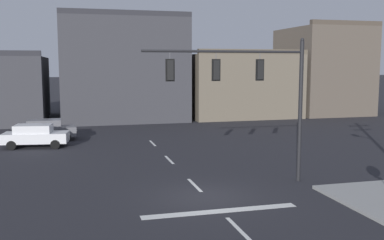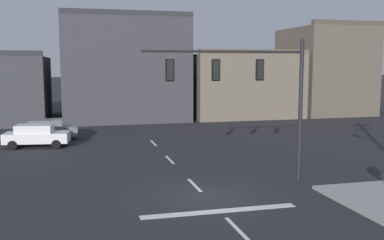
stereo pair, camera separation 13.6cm
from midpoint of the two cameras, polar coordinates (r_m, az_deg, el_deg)
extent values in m
plane|color=#232328|center=(20.02, 1.64, -9.75)|extent=(400.00, 400.00, 0.00)
cube|color=silver|center=(18.20, 3.45, -11.49)|extent=(6.40, 0.50, 0.01)
cube|color=silver|center=(16.42, 5.68, -13.60)|extent=(0.16, 2.40, 0.01)
cube|color=silver|center=(21.87, 0.15, -8.28)|extent=(0.16, 2.40, 0.01)
cube|color=silver|center=(27.55, -3.06, -5.07)|extent=(0.16, 2.40, 0.01)
cube|color=silver|center=(33.34, -5.15, -2.96)|extent=(0.16, 2.40, 0.01)
cylinder|color=black|center=(22.68, 13.44, 0.99)|extent=(0.20, 0.20, 6.93)
cylinder|color=black|center=(21.09, 4.04, 8.70)|extent=(7.82, 0.29, 0.12)
sphere|color=black|center=(22.59, 13.70, 9.89)|extent=(0.18, 0.18, 0.18)
cylinder|color=#56565B|center=(21.66, 8.46, 7.98)|extent=(0.03, 0.03, 0.35)
cube|color=black|center=(21.66, 8.43, 6.32)|extent=(0.31, 0.25, 0.90)
sphere|color=red|center=(21.78, 8.32, 7.07)|extent=(0.20, 0.20, 0.20)
sphere|color=#2D2314|center=(21.78, 8.30, 6.33)|extent=(0.20, 0.20, 0.20)
sphere|color=black|center=(21.79, 8.29, 5.59)|extent=(0.20, 0.20, 0.20)
cube|color=black|center=(21.64, 8.45, 6.32)|extent=(0.42, 0.04, 1.02)
cylinder|color=#56565B|center=(20.95, 2.89, 8.08)|extent=(0.03, 0.03, 0.35)
cube|color=black|center=(20.95, 2.88, 6.37)|extent=(0.31, 0.25, 0.90)
sphere|color=red|center=(21.08, 2.78, 7.14)|extent=(0.20, 0.20, 0.20)
sphere|color=#2D2314|center=(21.08, 2.78, 6.37)|extent=(0.20, 0.20, 0.20)
sphere|color=black|center=(21.08, 2.77, 5.61)|extent=(0.20, 0.20, 0.20)
cube|color=black|center=(20.93, 2.89, 6.37)|extent=(0.42, 0.04, 1.02)
cylinder|color=#56565B|center=(20.45, -3.02, 8.10)|extent=(0.03, 0.03, 0.35)
cube|color=black|center=(20.45, -3.01, 6.35)|extent=(0.31, 0.25, 0.90)
sphere|color=red|center=(20.58, -3.08, 7.14)|extent=(0.20, 0.20, 0.20)
sphere|color=#2D2314|center=(20.58, -3.07, 6.35)|extent=(0.20, 0.20, 0.20)
sphere|color=black|center=(20.58, -3.07, 5.57)|extent=(0.20, 0.20, 0.20)
cube|color=black|center=(20.43, -3.00, 6.35)|extent=(0.42, 0.04, 1.02)
cube|color=slate|center=(36.15, -18.12, -1.38)|extent=(4.44, 1.89, 0.70)
cube|color=slate|center=(36.07, -18.39, -0.40)|extent=(2.50, 1.65, 0.56)
cube|color=#2D3842|center=(36.04, -17.18, -0.39)|extent=(0.28, 1.52, 0.47)
cube|color=#2D3842|center=(36.14, -20.24, -0.49)|extent=(0.25, 1.52, 0.46)
cylinder|color=black|center=(37.01, -15.80, -1.70)|extent=(0.64, 0.23, 0.64)
cylinder|color=black|center=(35.33, -15.79, -2.11)|extent=(0.64, 0.23, 0.64)
cylinder|color=black|center=(37.13, -20.29, -1.85)|extent=(0.64, 0.23, 0.64)
cylinder|color=black|center=(35.45, -20.49, -2.26)|extent=(0.64, 0.23, 0.64)
sphere|color=silver|center=(36.68, -14.68, -1.06)|extent=(0.16, 0.16, 0.16)
sphere|color=silver|center=(35.54, -14.64, -1.32)|extent=(0.16, 0.16, 0.16)
cube|color=maroon|center=(36.29, -21.56, -1.37)|extent=(0.07, 1.37, 0.12)
cube|color=silver|center=(33.37, -19.36, -2.11)|extent=(4.60, 2.36, 0.70)
cube|color=silver|center=(33.31, -19.66, -1.04)|extent=(2.65, 1.91, 0.56)
cube|color=#2D3842|center=(33.15, -18.36, -1.06)|extent=(0.44, 1.54, 0.47)
cube|color=#2D3842|center=(33.58, -21.61, -1.10)|extent=(0.41, 1.54, 0.46)
cylinder|color=black|center=(33.98, -16.64, -2.50)|extent=(0.66, 0.30, 0.64)
cylinder|color=black|center=(32.33, -17.13, -2.99)|extent=(0.66, 0.30, 0.64)
cylinder|color=black|center=(34.57, -21.40, -2.53)|extent=(0.66, 0.30, 0.64)
cylinder|color=black|center=(32.95, -22.11, -3.01)|extent=(0.66, 0.30, 0.64)
sphere|color=silver|center=(33.53, -15.52, -1.84)|extent=(0.16, 0.16, 0.16)
sphere|color=silver|center=(32.40, -15.80, -2.15)|extent=(0.16, 0.16, 0.16)
cube|color=maroon|center=(33.88, -22.98, -2.00)|extent=(0.22, 1.36, 0.12)
cube|color=#38383D|center=(50.18, -23.32, 3.62)|extent=(9.14, 13.03, 6.55)
cube|color=#38383D|center=(49.74, -9.10, 6.30)|extent=(12.62, 12.91, 10.40)
cube|color=#2B2B30|center=(43.89, -8.43, 13.35)|extent=(12.62, 0.60, 0.50)
cube|color=#665B4C|center=(53.10, 5.02, 4.49)|extent=(11.92, 13.79, 6.85)
cube|color=brown|center=(46.90, 7.81, 8.61)|extent=(11.92, 0.60, 0.50)
cube|color=brown|center=(55.72, 16.22, 5.98)|extent=(8.51, 9.60, 10.01)
cube|color=#493F35|center=(52.09, 19.01, 11.61)|extent=(8.51, 0.60, 0.50)
camera|label=1|loc=(0.07, -90.18, -0.02)|focal=41.90mm
camera|label=2|loc=(0.07, 89.82, 0.02)|focal=41.90mm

